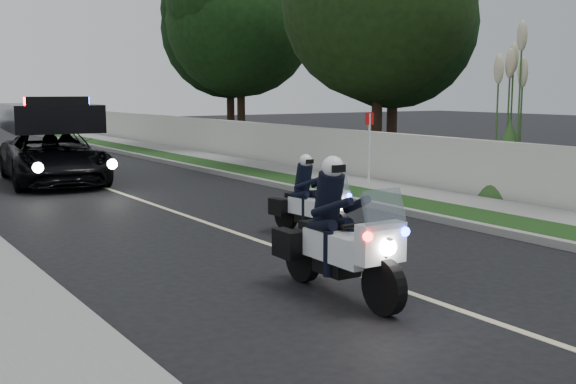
% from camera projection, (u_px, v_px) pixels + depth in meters
% --- Properties ---
extents(ground, '(120.00, 120.00, 0.00)m').
position_uv_depth(ground, '(403.00, 291.00, 9.81)').
color(ground, black).
rests_on(ground, ground).
extents(curb_right, '(0.20, 60.00, 0.15)m').
position_uv_depth(curb_right, '(273.00, 184.00, 20.31)').
color(curb_right, gray).
rests_on(curb_right, ground).
extents(grass_verge, '(1.20, 60.00, 0.16)m').
position_uv_depth(grass_verge, '(294.00, 182.00, 20.69)').
color(grass_verge, '#193814').
rests_on(grass_verge, ground).
extents(sidewalk_right, '(1.40, 60.00, 0.16)m').
position_uv_depth(sidewalk_right, '(330.00, 179.00, 21.39)').
color(sidewalk_right, gray).
rests_on(sidewalk_right, ground).
extents(property_wall, '(0.22, 60.00, 1.50)m').
position_uv_depth(property_wall, '(357.00, 155.00, 21.83)').
color(property_wall, beige).
rests_on(property_wall, ground).
extents(lane_marking, '(0.12, 50.00, 0.01)m').
position_uv_depth(lane_marking, '(135.00, 198.00, 18.11)').
color(lane_marking, '#BFB78C').
rests_on(lane_marking, ground).
extents(police_moto_left, '(0.82, 2.22, 1.88)m').
position_uv_depth(police_moto_left, '(338.00, 296.00, 9.56)').
color(police_moto_left, silver).
rests_on(police_moto_left, ground).
extents(police_moto_right, '(0.82, 1.87, 1.54)m').
position_uv_depth(police_moto_right, '(310.00, 236.00, 13.48)').
color(police_moto_right, silver).
rests_on(police_moto_right, ground).
extents(police_suv, '(3.17, 5.83, 2.71)m').
position_uv_depth(police_suv, '(55.00, 183.00, 21.05)').
color(police_suv, black).
rests_on(police_suv, ground).
extents(sign_post, '(0.40, 0.40, 2.18)m').
position_uv_depth(sign_post, '(368.00, 189.00, 19.75)').
color(sign_post, '#B00C23').
rests_on(sign_post, ground).
extents(pampas_far, '(1.91, 1.91, 4.46)m').
position_uv_depth(pampas_far, '(507.00, 201.00, 17.76)').
color(pampas_far, beige).
rests_on(pampas_far, ground).
extents(tree_right_b, '(7.27, 7.27, 10.75)m').
position_uv_depth(tree_right_b, '(376.00, 170.00, 24.44)').
color(tree_right_b, '#1C3612').
rests_on(tree_right_b, ground).
extents(tree_right_c, '(7.14, 7.14, 9.56)m').
position_uv_depth(tree_right_c, '(391.00, 168.00, 25.08)').
color(tree_right_c, black).
rests_on(tree_right_c, ground).
extents(tree_right_d, '(7.39, 7.39, 11.03)m').
position_uv_depth(tree_right_d, '(242.00, 150.00, 32.58)').
color(tree_right_d, '#173712').
rests_on(tree_right_d, ground).
extents(tree_right_e, '(7.51, 7.51, 10.63)m').
position_uv_depth(tree_right_e, '(231.00, 147.00, 34.07)').
color(tree_right_e, black).
rests_on(tree_right_e, ground).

